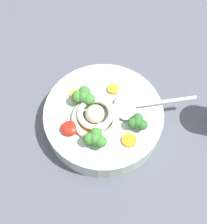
{
  "coord_description": "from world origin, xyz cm",
  "views": [
    {
      "loc": [
        -4.02,
        28.29,
        61.06
      ],
      "look_at": [
        -1.48,
        -1.38,
        7.68
      ],
      "focal_mm": 48.37,
      "sensor_mm": 36.0,
      "label": 1
    }
  ],
  "objects": [
    {
      "name": "chili_sauce_dollop",
      "position": [
        4.73,
        3.2,
        8.47
      ],
      "size": [
        3.51,
        3.16,
        1.58
      ],
      "primitive_type": "ellipsoid",
      "color": "red",
      "rests_on": "soup_bowl"
    },
    {
      "name": "carrot_slice_beside_noodles",
      "position": [
        -3.04,
        -6.86,
        8.02
      ],
      "size": [
        2.37,
        2.37,
        0.68
      ],
      "primitive_type": "cylinder",
      "color": "orange",
      "rests_on": "soup_bowl"
    },
    {
      "name": "soup_bowl",
      "position": [
        -1.48,
        -1.38,
        5.31
      ],
      "size": [
        24.57,
        24.57,
        4.91
      ],
      "color": "#9EB2A3",
      "rests_on": "table_slab"
    },
    {
      "name": "table_slab",
      "position": [
        0.0,
        0.0,
        1.39
      ],
      "size": [
        118.14,
        118.14,
        2.77
      ],
      "primitive_type": "cube",
      "color": "#474C56",
      "rests_on": "ground"
    },
    {
      "name": "carrot_slice_extra_a",
      "position": [
        -6.91,
        4.55,
        7.95
      ],
      "size": [
        2.86,
        2.86,
        0.54
      ],
      "primitive_type": "cylinder",
      "color": "orange",
      "rests_on": "soup_bowl"
    },
    {
      "name": "soup_spoon",
      "position": [
        -7.0,
        -2.74,
        8.48
      ],
      "size": [
        17.51,
        7.44,
        1.6
      ],
      "rotation": [
        0.0,
        0.0,
        3.38
      ],
      "color": "#B7B7BC",
      "rests_on": "soup_bowl"
    },
    {
      "name": "broccoli_floret_beside_chili",
      "position": [
        2.68,
        -3.29,
        10.05
      ],
      "size": [
        4.78,
        4.11,
        3.78
      ],
      "color": "#7A9E60",
      "rests_on": "soup_bowl"
    },
    {
      "name": "carrot_slice_near_spoon",
      "position": [
        1.35,
        2.45,
        7.96
      ],
      "size": [
        2.56,
        2.56,
        0.56
      ],
      "primitive_type": "cylinder",
      "color": "orange",
      "rests_on": "soup_bowl"
    },
    {
      "name": "broccoli_floret_center",
      "position": [
        -0.54,
        5.54,
        9.9
      ],
      "size": [
        4.49,
        3.86,
        3.55
      ],
      "color": "#7A9E60",
      "rests_on": "soup_bowl"
    },
    {
      "name": "carrot_slice_extra_b",
      "position": [
        4.32,
        -4.68,
        7.98
      ],
      "size": [
        2.95,
        2.95,
        0.6
      ],
      "primitive_type": "cylinder",
      "color": "orange",
      "rests_on": "soup_bowl"
    },
    {
      "name": "broccoli_floret_right",
      "position": [
        -8.29,
        1.38,
        9.62
      ],
      "size": [
        3.92,
        3.37,
        3.1
      ],
      "color": "#7A9E60",
      "rests_on": "soup_bowl"
    },
    {
      "name": "noodle_pile",
      "position": [
        -0.11,
        0.39,
        8.99
      ],
      "size": [
        10.47,
        10.27,
        4.21
      ],
      "color": "beige",
      "rests_on": "soup_bowl"
    }
  ]
}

